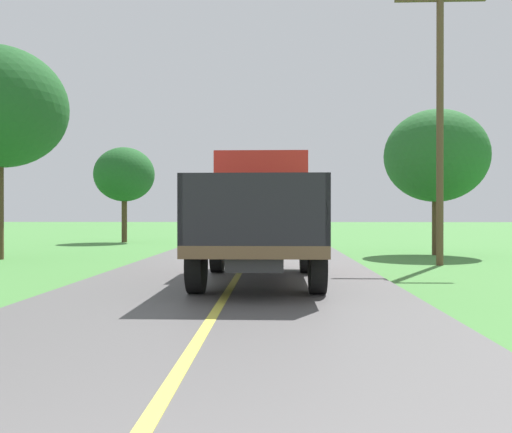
{
  "coord_description": "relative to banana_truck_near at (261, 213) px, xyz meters",
  "views": [
    {
      "loc": [
        0.84,
        -1.09,
        1.46
      ],
      "look_at": [
        0.36,
        12.47,
        1.4
      ],
      "focal_mm": 37.93,
      "sensor_mm": 36.0,
      "label": 1
    }
  ],
  "objects": [
    {
      "name": "roadside_tree_mid_right",
      "position": [
        6.05,
        7.72,
        2.06
      ],
      "size": [
        3.67,
        3.67,
        5.2
      ],
      "color": "#4C3823",
      "rests_on": "ground"
    },
    {
      "name": "utility_pole_roadside",
      "position": [
        4.99,
        3.77,
        2.88
      ],
      "size": [
        2.56,
        0.2,
        7.98
      ],
      "color": "brown",
      "rests_on": "ground"
    },
    {
      "name": "banana_truck_near",
      "position": [
        0.0,
        0.0,
        0.0
      ],
      "size": [
        2.38,
        5.82,
        2.8
      ],
      "color": "#2D2D30",
      "rests_on": "road_surface"
    },
    {
      "name": "roadside_tree_far_left",
      "position": [
        -7.52,
        15.89,
        2.03
      ],
      "size": [
        3.11,
        3.11,
        4.92
      ],
      "color": "#4C3823",
      "rests_on": "ground"
    }
  ]
}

